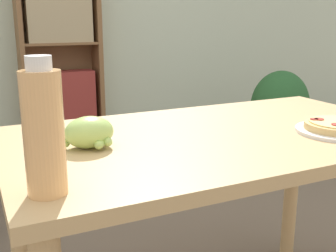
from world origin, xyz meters
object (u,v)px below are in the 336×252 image
(drink_bottle, at_px, (44,131))
(potted_plant_floor, at_px, (280,109))
(grape_bunch, at_px, (89,133))
(bookshelf, at_px, (60,52))

(drink_bottle, distance_m, potted_plant_floor, 2.87)
(grape_bunch, xyz_separation_m, bookshelf, (0.42, 2.44, 0.02))
(bookshelf, bearing_deg, drink_bottle, -102.08)
(drink_bottle, relative_size, bookshelf, 0.16)
(grape_bunch, xyz_separation_m, potted_plant_floor, (1.99, 1.58, -0.43))
(grape_bunch, bearing_deg, drink_bottle, -120.80)
(drink_bottle, height_order, bookshelf, bookshelf)
(grape_bunch, relative_size, bookshelf, 0.08)
(grape_bunch, distance_m, drink_bottle, 0.31)
(drink_bottle, height_order, potted_plant_floor, drink_bottle)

